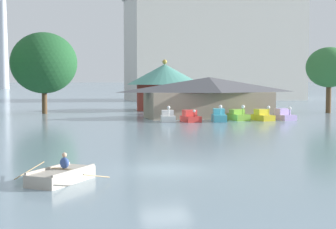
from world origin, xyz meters
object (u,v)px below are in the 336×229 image
Objects in this scene: shoreline_tree_mid at (44,63)px; pedal_boat_lime at (238,116)px; pedal_boat_white at (168,117)px; pedal_boat_red at (190,117)px; boathouse at (209,96)px; shoreline_tree_right at (329,67)px; green_roof_pavilion at (165,84)px; background_building_block at (214,48)px; pedal_boat_cyan at (219,116)px; rowboat_with_rower at (61,176)px; pedal_boat_yellow at (263,116)px; pedal_boat_lavender at (284,115)px.

pedal_boat_lime is at bearing -39.16° from shoreline_tree_mid.
pedal_boat_white reaches higher than pedal_boat_red.
pedal_boat_white is 0.17× the size of boathouse.
green_roof_pavilion is at bearing 149.29° from shoreline_tree_right.
green_roof_pavilion is at bearing -119.56° from background_building_block.
pedal_boat_cyan is 0.07× the size of background_building_block.
rowboat_with_rower is 40.60m from boathouse.
shoreline_tree_mid is at bearing -122.63° from pedal_boat_cyan.
rowboat_with_rower is 1.35× the size of pedal_boat_yellow.
green_roof_pavilion reaches higher than pedal_boat_white.
pedal_boat_red is 8.46m from pedal_boat_yellow.
background_building_block reaches higher than pedal_boat_lime.
rowboat_with_rower is 37.59m from pedal_boat_lime.
green_roof_pavilion reaches higher than boathouse.
pedal_boat_cyan is at bearing 88.36° from pedal_boat_white.
pedal_boat_red is 0.84× the size of pedal_boat_yellow.
pedal_boat_lavender is (13.43, -0.64, -0.00)m from pedal_boat_white.
rowboat_with_rower is at bearing -38.18° from pedal_boat_lime.
pedal_boat_lavender is (11.08, 0.02, 0.00)m from pedal_boat_red.
rowboat_with_rower is 1.60× the size of pedal_boat_red.
boathouse is (-4.47, 5.46, 2.06)m from pedal_boat_yellow.
pedal_boat_lavender is 9.15m from boathouse.
boathouse is at bearing -110.27° from background_building_block.
pedal_boat_cyan is at bearing -98.45° from boathouse.
background_building_block is at bearing 46.61° from shoreline_tree_mid.
pedal_boat_white is (12.88, 30.92, 0.21)m from rowboat_with_rower.
pedal_boat_white is 8.23m from pedal_boat_lime.
boathouse is (-7.09, 5.42, 2.05)m from pedal_boat_lavender.
background_building_block is at bearing 88.89° from shoreline_tree_right.
pedal_boat_lime is at bearing -107.09° from background_building_block.
pedal_boat_lavender is 0.25× the size of green_roof_pavilion.
pedal_boat_yellow is 2.62m from pedal_boat_lavender.
pedal_boat_red is 5.94m from pedal_boat_lime.
rowboat_with_rower is at bearing -18.96° from pedal_boat_cyan.
pedal_boat_cyan reaches higher than pedal_boat_lime.
pedal_boat_lavender is (2.62, 0.05, 0.01)m from pedal_boat_yellow.
pedal_boat_cyan is 0.31× the size of shoreline_tree_right.
pedal_boat_cyan reaches higher than pedal_boat_red.
green_roof_pavilion reaches higher than pedal_boat_lime.
pedal_boat_cyan is 7.98m from pedal_boat_lavender.
pedal_boat_white is 0.96× the size of pedal_boat_lavender.
pedal_boat_lavender is at bearing 86.47° from pedal_boat_yellow.
pedal_boat_red is 3.15m from pedal_boat_cyan.
shoreline_tree_mid is (0.26, 48.08, 6.48)m from rowboat_with_rower.
boathouse is at bearing -135.56° from pedal_boat_lavender.
background_building_block reaches higher than shoreline_tree_mid.
pedal_boat_red reaches higher than rowboat_with_rower.
shoreline_tree_right is at bearing 12.56° from boathouse.
background_building_block is (23.67, 58.71, 11.40)m from pedal_boat_red.
green_roof_pavilion is (2.59, 21.56, 3.45)m from pedal_boat_red.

